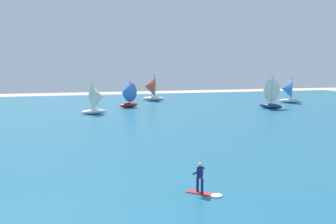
% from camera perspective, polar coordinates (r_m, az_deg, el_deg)
% --- Properties ---
extents(ocean, '(160.00, 90.00, 0.10)m').
position_cam_1_polar(ocean, '(55.76, -12.12, -0.60)').
color(ocean, '#1E607F').
rests_on(ocean, ground).
extents(kitesurfer, '(1.75, 1.81, 1.67)m').
position_cam_1_polar(kitesurfer, '(20.67, 5.24, -10.41)').
color(kitesurfer, red).
rests_on(kitesurfer, ocean).
extents(sailboat_far_right, '(4.67, 4.52, 5.22)m').
position_cam_1_polar(sailboat_far_right, '(79.00, 17.28, 3.04)').
color(sailboat_far_right, silver).
rests_on(sailboat_far_right, ocean).
extents(sailboat_far_left, '(5.00, 4.48, 5.64)m').
position_cam_1_polar(sailboat_far_left, '(80.43, -2.63, 3.51)').
color(sailboat_far_left, silver).
rests_on(sailboat_far_left, ocean).
extents(sailboat_mid_left, '(4.39, 5.00, 5.63)m').
position_cam_1_polar(sailboat_mid_left, '(66.95, 14.57, 2.74)').
color(sailboat_mid_left, navy).
rests_on(sailboat_mid_left, ocean).
extents(sailboat_outermost, '(4.44, 4.06, 4.93)m').
position_cam_1_polar(sailboat_outermost, '(66.68, -6.20, 2.62)').
color(sailboat_outermost, maroon).
rests_on(sailboat_outermost, ocean).
extents(sailboat_near_shore, '(4.14, 3.60, 4.68)m').
position_cam_1_polar(sailboat_near_shore, '(57.43, -10.45, 1.84)').
color(sailboat_near_shore, white).
rests_on(sailboat_near_shore, ocean).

